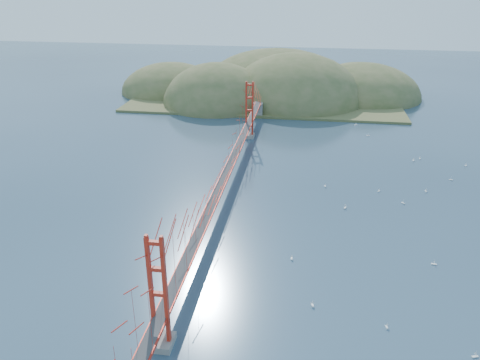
# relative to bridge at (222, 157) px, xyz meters

# --- Properties ---
(ground) EXTENTS (320.00, 320.00, 0.00)m
(ground) POSITION_rel_bridge_xyz_m (0.00, -0.18, -7.01)
(ground) COLOR #283D51
(ground) RESTS_ON ground
(bridge) EXTENTS (2.20, 94.40, 12.00)m
(bridge) POSITION_rel_bridge_xyz_m (0.00, 0.00, 0.00)
(bridge) COLOR gray
(bridge) RESTS_ON ground
(far_headlands) EXTENTS (84.00, 58.00, 25.00)m
(far_headlands) POSITION_rel_bridge_xyz_m (2.21, 68.33, -7.01)
(far_headlands) COLOR olive
(far_headlands) RESTS_ON ground
(sailboat_2) EXTENTS (0.63, 0.55, 0.72)m
(sailboat_2) POSITION_rel_bridge_xyz_m (27.66, -12.84, -6.85)
(sailboat_2) COLOR white
(sailboat_2) RESTS_ON ground
(sailboat_15) EXTENTS (0.54, 0.62, 0.71)m
(sailboat_15) POSITION_rel_bridge_xyz_m (31.39, 21.19, -6.85)
(sailboat_15) COLOR white
(sailboat_15) RESTS_ON ground
(sailboat_1) EXTENTS (0.53, 0.57, 0.64)m
(sailboat_1) POSITION_rel_bridge_xyz_m (15.31, 7.40, -6.86)
(sailboat_1) COLOR white
(sailboat_1) RESTS_ON ground
(sailboat_16) EXTENTS (0.67, 0.67, 0.70)m
(sailboat_16) POSITION_rel_bridge_xyz_m (26.69, 3.13, -6.86)
(sailboat_16) COLOR white
(sailboat_16) RESTS_ON ground
(sailboat_10) EXTENTS (0.49, 0.54, 0.62)m
(sailboat_10) POSITION_rel_bridge_xyz_m (20.73, -24.68, -6.87)
(sailboat_10) COLOR white
(sailboat_10) RESTS_ON ground
(sailboat_17) EXTENTS (0.61, 0.57, 0.68)m
(sailboat_17) POSITION_rel_bridge_xyz_m (35.92, 13.19, -6.86)
(sailboat_17) COLOR white
(sailboat_17) RESTS_ON ground
(sailboat_8) EXTENTS (0.62, 0.62, 0.64)m
(sailboat_8) POSITION_rel_bridge_xyz_m (40.09, 19.97, -6.86)
(sailboat_8) COLOR white
(sailboat_8) RESTS_ON ground
(sailboat_5) EXTENTS (0.49, 0.57, 0.65)m
(sailboat_5) POSITION_rel_bridge_xyz_m (30.90, 7.93, -6.86)
(sailboat_5) COLOR white
(sailboat_5) RESTS_ON ground
(sailboat_3) EXTENTS (0.57, 0.57, 0.59)m
(sailboat_3) POSITION_rel_bridge_xyz_m (23.62, 6.86, -6.87)
(sailboat_3) COLOR white
(sailboat_3) RESTS_ON ground
(sailboat_7) EXTENTS (0.58, 0.48, 0.68)m
(sailboat_7) POSITION_rel_bridge_xyz_m (24.59, 34.66, -6.86)
(sailboat_7) COLOR white
(sailboat_7) RESTS_ON ground
(sailboat_0) EXTENTS (0.50, 0.59, 0.68)m
(sailboat_0) POSITION_rel_bridge_xyz_m (11.04, -14.18, -6.86)
(sailboat_0) COLOR white
(sailboat_0) RESTS_ON ground
(sailboat_13) EXTENTS (0.62, 0.60, 0.70)m
(sailboat_13) POSITION_rel_bridge_xyz_m (28.04, -27.42, -6.86)
(sailboat_13) COLOR white
(sailboat_13) RESTS_ON ground
(sailboat_4) EXTENTS (0.50, 0.55, 0.62)m
(sailboat_4) POSITION_rel_bridge_xyz_m (32.72, 22.34, -6.87)
(sailboat_4) COLOR white
(sailboat_4) RESTS_ON ground
(sailboat_6) EXTENTS (0.61, 0.64, 0.72)m
(sailboat_6) POSITION_rel_bridge_xyz_m (13.59, -22.47, -6.85)
(sailboat_6) COLOR white
(sailboat_6) RESTS_ON ground
(sailboat_12) EXTENTS (0.65, 0.59, 0.74)m
(sailboat_12) POSITION_rel_bridge_xyz_m (22.60, 41.82, -6.85)
(sailboat_12) COLOR white
(sailboat_12) RESTS_ON ground
(sailboat_14) EXTENTS (0.66, 0.66, 0.74)m
(sailboat_14) POSITION_rel_bridge_xyz_m (18.07, 0.23, -6.85)
(sailboat_14) COLOR white
(sailboat_14) RESTS_ON ground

